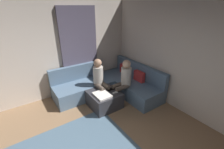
% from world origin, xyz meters
% --- Properties ---
extents(wall_back, '(6.00, 0.12, 2.70)m').
position_xyz_m(wall_back, '(0.00, 2.94, 1.35)').
color(wall_back, beige).
rests_on(wall_back, ground_plane).
extents(wall_left, '(0.12, 6.00, 2.70)m').
position_xyz_m(wall_left, '(-2.94, 0.00, 1.35)').
color(wall_left, beige).
rests_on(wall_left, ground_plane).
extents(curtain_panel, '(0.06, 1.10, 2.50)m').
position_xyz_m(curtain_panel, '(-2.84, 1.30, 1.25)').
color(curtain_panel, '#595166').
rests_on(curtain_panel, ground_plane).
extents(sectional_couch, '(2.10, 2.55, 0.87)m').
position_xyz_m(sectional_couch, '(-2.08, 1.88, 0.28)').
color(sectional_couch, slate).
rests_on(sectional_couch, ground_plane).
extents(ottoman, '(0.76, 0.76, 0.42)m').
position_xyz_m(ottoman, '(-1.59, 1.36, 0.21)').
color(ottoman, '#333338').
rests_on(ottoman, ground_plane).
extents(folded_blanket, '(0.44, 0.36, 0.04)m').
position_xyz_m(folded_blanket, '(-1.49, 1.24, 0.44)').
color(folded_blanket, white).
rests_on(folded_blanket, ottoman).
extents(coffee_mug, '(0.08, 0.08, 0.10)m').
position_xyz_m(coffee_mug, '(-1.81, 1.54, 0.47)').
color(coffee_mug, '#334C72').
rests_on(coffee_mug, ottoman).
extents(game_remote, '(0.05, 0.15, 0.02)m').
position_xyz_m(game_remote, '(-1.41, 1.58, 0.43)').
color(game_remote, white).
rests_on(game_remote, ottoman).
extents(person_on_couch_back, '(0.30, 0.60, 1.20)m').
position_xyz_m(person_on_couch_back, '(-1.53, 1.93, 0.66)').
color(person_on_couch_back, brown).
rests_on(person_on_couch_back, ground_plane).
extents(person_on_couch_side, '(0.60, 0.30, 1.20)m').
position_xyz_m(person_on_couch_side, '(-1.93, 1.44, 0.66)').
color(person_on_couch_side, brown).
rests_on(person_on_couch_side, ground_plane).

